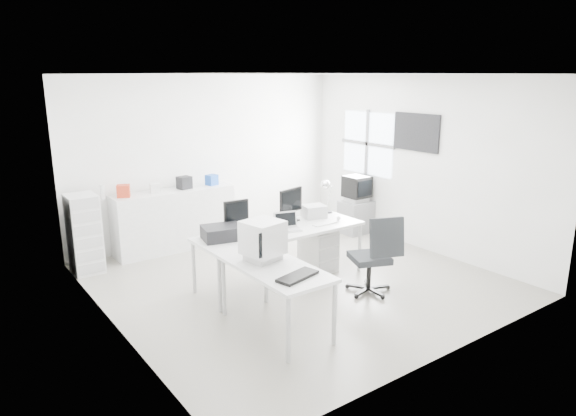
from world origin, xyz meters
TOP-DOWN VIEW (x-y plane):
  - floor at (0.00, 0.00)m, footprint 5.00×5.00m
  - ceiling at (0.00, 0.00)m, footprint 5.00×5.00m
  - back_wall at (0.00, 2.50)m, footprint 5.00×0.02m
  - left_wall at (-2.50, 0.00)m, footprint 0.02×5.00m
  - right_wall at (2.50, 0.00)m, footprint 0.02×5.00m
  - window at (2.48, 1.20)m, footprint 0.02×1.20m
  - wall_picture at (2.47, 0.10)m, footprint 0.04×0.90m
  - main_desk at (-0.20, 0.09)m, footprint 2.40×0.80m
  - side_desk at (-1.05, -1.01)m, footprint 0.70×1.40m
  - drawer_pedestal at (0.50, 0.14)m, footprint 0.40×0.50m
  - inkjet_printer at (-1.05, 0.19)m, footprint 0.56×0.48m
  - lcd_monitor_small at (-0.75, 0.34)m, footprint 0.36×0.23m
  - lcd_monitor_large at (0.15, 0.34)m, footprint 0.48×0.28m
  - laptop at (-0.15, -0.01)m, footprint 0.37×0.37m
  - white_keyboard at (0.45, -0.06)m, footprint 0.39×0.13m
  - white_mouse at (0.75, -0.01)m, footprint 0.06×0.06m
  - laser_printer at (0.55, 0.31)m, footprint 0.37×0.34m
  - desk_lamp at (0.90, 0.39)m, footprint 0.17×0.17m
  - crt_monitor at (-1.05, -0.76)m, footprint 0.51×0.51m
  - black_keyboard at (-1.05, -1.41)m, footprint 0.52×0.31m
  - office_chair at (0.52, -0.89)m, footprint 0.80×0.80m
  - tv_cabinet at (2.22, 1.16)m, footprint 0.54×0.44m
  - crt_tv at (2.22, 1.16)m, footprint 0.50×0.48m
  - sideboard at (-0.81, 2.24)m, footprint 1.98×0.49m
  - clutter_box_a at (-1.61, 2.24)m, footprint 0.24×0.23m
  - clutter_box_b at (-1.11, 2.24)m, footprint 0.17×0.15m
  - clutter_box_c at (-0.61, 2.24)m, footprint 0.23×0.22m
  - clutter_box_d at (-0.11, 2.24)m, footprint 0.21×0.19m
  - clutter_bottle at (-1.91, 2.28)m, footprint 0.07×0.07m
  - filing_cabinet at (-2.28, 2.05)m, footprint 0.40×0.48m

SIDE VIEW (x-z plane):
  - floor at x=0.00m, z-range -0.01..0.01m
  - tv_cabinet at x=2.22m, z-range 0.00..0.59m
  - drawer_pedestal at x=0.50m, z-range 0.00..0.60m
  - main_desk at x=-0.20m, z-range 0.00..0.75m
  - side_desk at x=-1.05m, z-range 0.00..0.75m
  - sideboard at x=-0.81m, z-range 0.00..0.99m
  - office_chair at x=0.52m, z-range 0.00..1.06m
  - filing_cabinet at x=-2.28m, z-range 0.00..1.15m
  - white_keyboard at x=0.45m, z-range 0.75..0.77m
  - black_keyboard at x=-1.05m, z-range 0.75..0.78m
  - white_mouse at x=0.75m, z-range 0.75..0.81m
  - crt_tv at x=2.22m, z-range 0.59..1.04m
  - inkjet_printer at x=-1.05m, z-range 0.75..0.92m
  - laser_printer at x=0.55m, z-range 0.75..0.93m
  - laptop at x=-0.15m, z-range 0.75..0.95m
  - lcd_monitor_small at x=-0.75m, z-range 0.75..1.19m
  - desk_lamp at x=0.90m, z-range 0.75..1.21m
  - lcd_monitor_large at x=0.15m, z-range 0.75..1.22m
  - crt_monitor at x=-1.05m, z-range 0.75..1.25m
  - clutter_box_b at x=-1.11m, z-range 0.99..1.14m
  - clutter_box_d at x=-0.11m, z-range 0.99..1.16m
  - clutter_box_a at x=-1.61m, z-range 0.99..1.18m
  - clutter_box_c at x=-0.61m, z-range 0.99..1.19m
  - clutter_bottle at x=-1.91m, z-range 0.99..1.21m
  - back_wall at x=0.00m, z-range 0.00..2.80m
  - left_wall at x=-2.50m, z-range 0.00..2.80m
  - right_wall at x=2.50m, z-range 0.00..2.80m
  - window at x=2.48m, z-range 1.05..2.15m
  - wall_picture at x=2.47m, z-range 1.60..2.20m
  - ceiling at x=0.00m, z-range 2.79..2.80m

